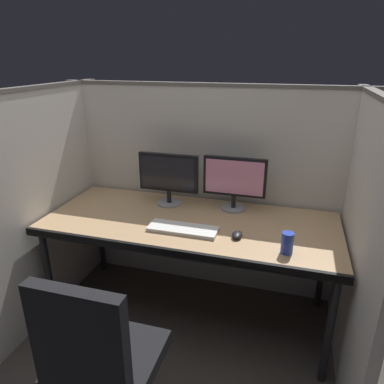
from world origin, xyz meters
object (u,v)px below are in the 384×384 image
(keyboard_main, at_px, (183,229))
(computer_mouse, at_px, (237,235))
(monitor_left, at_px, (168,176))
(desk, at_px, (189,228))
(soda_can, at_px, (287,243))
(monitor_right, at_px, (234,180))

(keyboard_main, distance_m, computer_mouse, 0.34)
(computer_mouse, bearing_deg, keyboard_main, -179.21)
(keyboard_main, relative_size, computer_mouse, 4.48)
(computer_mouse, bearing_deg, monitor_left, 146.51)
(desk, height_order, soda_can, soda_can)
(monitor_left, xyz_separation_m, computer_mouse, (0.56, -0.37, -0.20))
(monitor_right, relative_size, keyboard_main, 1.00)
(desk, height_order, computer_mouse, computer_mouse)
(desk, xyz_separation_m, keyboard_main, (-0.00, -0.14, 0.06))
(desk, bearing_deg, soda_can, -20.70)
(desk, bearing_deg, computer_mouse, -22.00)
(monitor_left, distance_m, soda_can, 0.98)
(keyboard_main, bearing_deg, computer_mouse, 0.79)
(soda_can, bearing_deg, desk, 159.30)
(desk, height_order, keyboard_main, keyboard_main)
(keyboard_main, bearing_deg, soda_can, -8.72)
(keyboard_main, height_order, computer_mouse, computer_mouse)
(desk, distance_m, computer_mouse, 0.37)
(computer_mouse, bearing_deg, monitor_right, 103.02)
(monitor_left, height_order, soda_can, monitor_left)
(monitor_left, xyz_separation_m, soda_can, (0.85, -0.47, -0.15))
(monitor_left, height_order, monitor_right, same)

